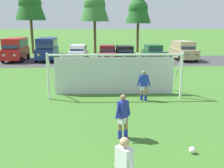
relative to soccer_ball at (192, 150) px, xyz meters
name	(u,v)px	position (x,y,z in m)	size (l,w,h in m)	color
ground_plane	(104,88)	(-2.57, 8.99, -0.11)	(400.00, 400.00, 0.00)	#3D7028
parking_lot_strip	(101,61)	(-2.57, 21.79, -0.11)	(52.00, 8.40, 0.01)	#3D3D3F
soccer_ball	(192,150)	(0.00, 0.00, 0.00)	(0.22, 0.22, 0.22)	white
soccer_goal	(115,73)	(-2.00, 7.32, 1.18)	(7.47, 2.14, 2.57)	white
player_striker_near	(123,116)	(-2.12, 1.31, 0.71)	(0.63, 0.53, 1.64)	#936B4C
player_winger_left	(144,86)	(-0.51, 6.08, 0.71)	(0.73, 0.31, 1.64)	#936B4C
parked_car_slot_far_left	(16,49)	(-12.00, 22.48, 1.23)	(2.23, 4.82, 2.52)	red
parked_car_slot_left	(47,49)	(-8.55, 22.66, 1.23)	(2.26, 4.83, 2.52)	navy
parked_car_slot_center_left	(78,52)	(-5.10, 22.92, 0.77)	(2.28, 4.32, 1.72)	silver
parked_car_slot_center	(107,53)	(-1.79, 22.07, 0.77)	(2.22, 4.29, 1.72)	maroon
parked_car_slot_center_right	(125,54)	(0.07, 21.24, 0.77)	(2.23, 4.30, 1.72)	black
parked_car_slot_right	(153,52)	(3.51, 22.40, 0.77)	(2.22, 4.29, 1.72)	#194C2D
parked_car_slot_far_right	(183,50)	(6.86, 21.98, 1.00)	(2.37, 4.72, 2.16)	tan
tree_center_back	(138,4)	(3.01, 31.14, 6.67)	(3.70, 3.70, 9.87)	brown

